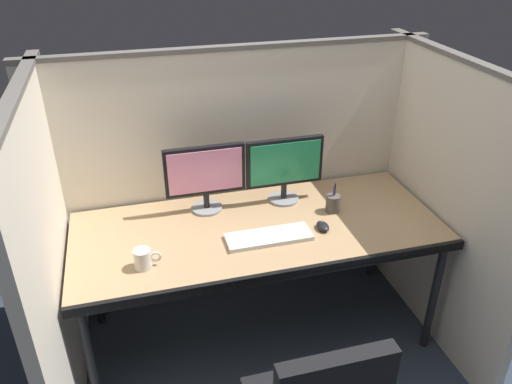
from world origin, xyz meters
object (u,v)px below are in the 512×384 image
object	(u,v)px
monitor_right	(285,166)
monitor_left	(205,174)
coffee_mug	(143,259)
computer_mouse	(323,226)
pen_cup	(333,203)
desk	(259,236)
keyboard_main	(269,237)

from	to	relation	value
monitor_right	monitor_left	bearing A→B (deg)	178.25
coffee_mug	computer_mouse	bearing A→B (deg)	5.19
pen_cup	desk	bearing A→B (deg)	-172.05
computer_mouse	keyboard_main	bearing A→B (deg)	-177.65
monitor_right	pen_cup	distance (m)	0.33
desk	computer_mouse	bearing A→B (deg)	-16.82
desk	pen_cup	bearing A→B (deg)	7.95
monitor_left	monitor_right	bearing A→B (deg)	-1.75
monitor_right	pen_cup	bearing A→B (deg)	-40.29
keyboard_main	desk	bearing A→B (deg)	100.71
keyboard_main	coffee_mug	bearing A→B (deg)	-173.47
coffee_mug	keyboard_main	bearing A→B (deg)	6.53
computer_mouse	monitor_left	bearing A→B (deg)	146.73
desk	keyboard_main	bearing A→B (deg)	-79.29
monitor_right	computer_mouse	world-z (taller)	monitor_right
keyboard_main	coffee_mug	world-z (taller)	coffee_mug
pen_cup	computer_mouse	bearing A→B (deg)	-127.37
monitor_left	pen_cup	xyz separation A→B (m)	(0.66, -0.20, -0.17)
monitor_right	coffee_mug	bearing A→B (deg)	-152.44
pen_cup	monitor_left	bearing A→B (deg)	163.17
monitor_left	monitor_right	distance (m)	0.44
monitor_right	computer_mouse	xyz separation A→B (m)	(0.10, -0.34, -0.20)
desk	keyboard_main	xyz separation A→B (m)	(0.02, -0.11, 0.06)
monitor_left	coffee_mug	size ratio (longest dim) A/B	3.41
coffee_mug	pen_cup	world-z (taller)	pen_cup
monitor_left	pen_cup	distance (m)	0.71
keyboard_main	pen_cup	world-z (taller)	pen_cup
desk	computer_mouse	xyz separation A→B (m)	(0.31, -0.09, 0.07)
monitor_right	keyboard_main	xyz separation A→B (m)	(-0.19, -0.35, -0.20)
computer_mouse	coffee_mug	size ratio (longest dim) A/B	0.76
monitor_right	keyboard_main	bearing A→B (deg)	-118.65
monitor_right	computer_mouse	distance (m)	0.41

